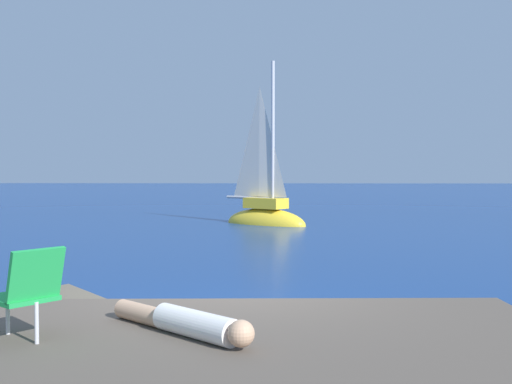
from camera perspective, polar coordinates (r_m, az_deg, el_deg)
ground_plane at (r=8.06m, az=-2.95°, el=-12.48°), size 160.00×160.00×0.00m
shore_ledge at (r=5.60m, az=-8.59°, el=-16.04°), size 7.23×3.89×0.57m
boulder_seaward at (r=8.10m, az=-17.12°, el=-12.49°), size 1.96×1.91×1.00m
boulder_inland at (r=7.76m, az=1.20°, el=-13.05°), size 0.80×1.00×0.63m
sailboat_near at (r=23.17m, az=0.84°, el=-2.04°), size 3.45×2.91×6.47m
person_sunbather at (r=5.69m, az=-6.29°, el=-11.54°), size 1.39×1.28×0.25m
beach_chair at (r=5.75m, az=-19.84°, el=-8.17°), size 0.76×0.75×0.80m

